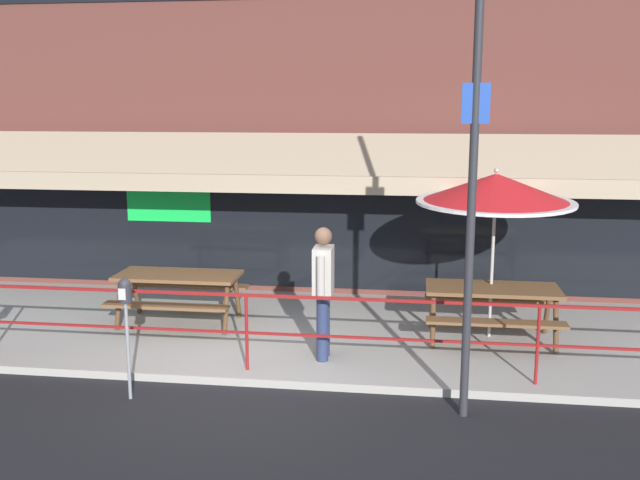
# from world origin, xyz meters

# --- Properties ---
(ground_plane) EXTENTS (120.00, 120.00, 0.00)m
(ground_plane) POSITION_xyz_m (0.00, 0.00, 0.00)
(ground_plane) COLOR black
(patio_deck) EXTENTS (15.00, 4.00, 0.10)m
(patio_deck) POSITION_xyz_m (0.00, 2.00, 0.05)
(patio_deck) COLOR #ADA89E
(patio_deck) RESTS_ON ground
(restaurant_building) EXTENTS (15.00, 1.60, 8.10)m
(restaurant_building) POSITION_xyz_m (0.00, 4.23, 4.02)
(restaurant_building) COLOR brown
(restaurant_building) RESTS_ON ground
(patio_railing) EXTENTS (13.84, 0.04, 0.97)m
(patio_railing) POSITION_xyz_m (0.00, 0.30, 0.80)
(patio_railing) COLOR maroon
(patio_railing) RESTS_ON patio_deck
(picnic_table_left) EXTENTS (1.80, 1.42, 0.76)m
(picnic_table_left) POSITION_xyz_m (-1.43, 1.98, 0.71)
(picnic_table_left) COLOR brown
(picnic_table_left) RESTS_ON patio_deck
(picnic_table_centre) EXTENTS (1.80, 1.42, 0.76)m
(picnic_table_centre) POSITION_xyz_m (3.08, 1.81, 0.71)
(picnic_table_centre) COLOR brown
(picnic_table_centre) RESTS_ON patio_deck
(patio_umbrella_centre) EXTENTS (2.14, 2.14, 2.38)m
(patio_umbrella_centre) POSITION_xyz_m (3.08, 2.00, 2.18)
(patio_umbrella_centre) COLOR #B7B2A8
(patio_umbrella_centre) RESTS_ON patio_deck
(pedestrian_walking) EXTENTS (0.25, 0.62, 1.71)m
(pedestrian_walking) POSITION_xyz_m (0.87, 0.83, 1.06)
(pedestrian_walking) COLOR navy
(pedestrian_walking) RESTS_ON patio_deck
(parking_meter_far) EXTENTS (0.15, 0.16, 1.42)m
(parking_meter_far) POSITION_xyz_m (-1.18, -0.51, 1.15)
(parking_meter_far) COLOR gray
(parking_meter_far) RESTS_ON ground
(street_sign_pole) EXTENTS (0.28, 0.09, 4.63)m
(street_sign_pole) POSITION_xyz_m (2.58, -0.45, 2.37)
(street_sign_pole) COLOR #2D2D33
(street_sign_pole) RESTS_ON ground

